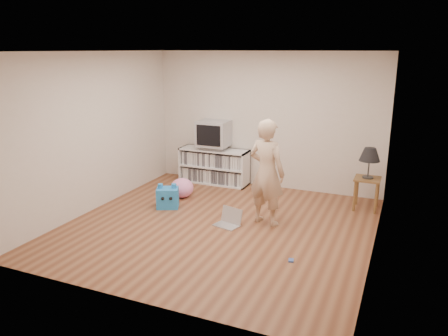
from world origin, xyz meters
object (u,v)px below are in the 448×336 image
crt_tv (214,133)px  laptop (229,221)px  side_table (367,186)px  plush_blue (168,197)px  table_lamp (370,155)px  person (267,173)px  plush_pink (182,188)px  media_unit (215,166)px  dvd_deck (214,147)px

crt_tv → laptop: crt_tv is taller
crt_tv → side_table: bearing=-7.0°
laptop → plush_blue: size_ratio=0.98×
table_lamp → person: size_ratio=0.31×
person → plush_pink: (-1.79, 0.58, -0.64)m
crt_tv → media_unit: bearing=90.0°
dvd_deck → person: bearing=-45.2°
person → dvd_deck: bearing=-30.1°
table_lamp → person: person is taller
dvd_deck → crt_tv: 0.29m
plush_blue → plush_pink: (-0.03, 0.57, -0.00)m
crt_tv → plush_blue: size_ratio=1.33×
table_lamp → laptop: 2.57m
plush_pink → crt_tv: bearing=80.7°
dvd_deck → laptop: size_ratio=1.02×
media_unit → crt_tv: crt_tv is taller
person → side_table: bearing=-122.2°
dvd_deck → plush_blue: (-0.14, -1.62, -0.56)m
media_unit → side_table: size_ratio=2.55×
dvd_deck → laptop: (1.12, -1.92, -0.66)m
media_unit → table_lamp: bearing=-7.4°
media_unit → dvd_deck: 0.39m
crt_tv → person: bearing=-45.2°
crt_tv → laptop: 2.41m
table_lamp → laptop: table_lamp is taller
crt_tv → plush_pink: (-0.17, -1.05, -0.84)m
media_unit → dvd_deck: (-0.00, -0.02, 0.39)m
person → media_unit: bearing=-30.4°
table_lamp → plush_pink: 3.32m
dvd_deck → plush_pink: (-0.17, -1.05, -0.56)m
dvd_deck → laptop: dvd_deck is taller
person → laptop: 0.95m
media_unit → laptop: bearing=-59.9°
crt_tv → plush_pink: 1.35m
side_table → plush_pink: size_ratio=1.32×
side_table → plush_blue: size_ratio=1.22×
dvd_deck → plush_blue: dvd_deck is taller
crt_tv → laptop: (1.12, -1.92, -0.95)m
laptop → plush_pink: size_ratio=1.05×
laptop → plush_pink: bearing=161.3°
table_lamp → plush_blue: (-3.13, -1.25, -0.76)m
table_lamp → person: 1.86m
table_lamp → person: bearing=-137.3°
media_unit → laptop: media_unit is taller
plush_blue → media_unit: bearing=60.5°
side_table → plush_pink: 3.24m
person → plush_blue: 1.87m
plush_blue → table_lamp: bearing=-2.8°
person → crt_tv: bearing=-30.1°
laptop → side_table: bearing=55.0°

